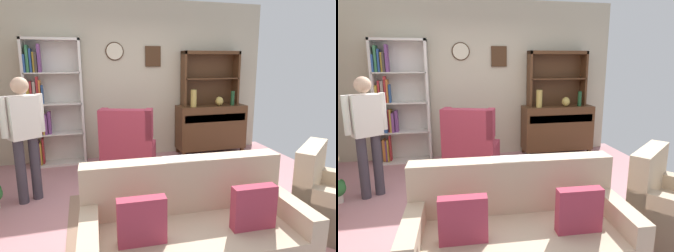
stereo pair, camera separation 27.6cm
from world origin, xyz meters
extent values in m
cube|color=#B27A7F|center=(0.00, 0.00, -0.01)|extent=(5.40, 4.60, 0.02)
cube|color=#BCB299|center=(0.00, 2.13, 1.40)|extent=(5.00, 0.06, 2.80)
cylinder|color=beige|center=(-0.33, 2.08, 1.90)|extent=(0.28, 0.03, 0.28)
torus|color=#382314|center=(-0.33, 2.08, 1.90)|extent=(0.31, 0.02, 0.31)
cube|color=#422816|center=(0.35, 2.08, 1.82)|extent=(0.28, 0.03, 0.36)
cube|color=#846651|center=(0.20, -0.30, 0.00)|extent=(2.68, 1.73, 0.01)
cube|color=silver|center=(-1.78, 1.93, 1.05)|extent=(0.04, 0.30, 2.10)
cube|color=silver|center=(-0.92, 1.93, 1.05)|extent=(0.04, 0.30, 2.10)
cube|color=silver|center=(-1.35, 1.93, 2.08)|extent=(0.90, 0.30, 0.04)
cube|color=silver|center=(-1.35, 1.93, 0.02)|extent=(0.90, 0.30, 0.04)
cube|color=silver|center=(-1.35, 2.07, 1.05)|extent=(0.90, 0.01, 2.10)
cube|color=silver|center=(-1.35, 1.93, 0.55)|extent=(0.86, 0.30, 0.02)
cube|color=#3F3833|center=(-1.74, 1.91, 0.23)|extent=(0.04, 0.12, 0.36)
cube|color=#CC7233|center=(-1.69, 1.91, 0.24)|extent=(0.04, 0.16, 0.38)
cube|color=#723F7F|center=(-1.65, 1.91, 0.23)|extent=(0.03, 0.17, 0.36)
cube|color=gold|center=(-1.62, 1.91, 0.24)|extent=(0.02, 0.23, 0.37)
cube|color=#B22D33|center=(-1.59, 1.91, 0.27)|extent=(0.02, 0.12, 0.43)
cube|color=silver|center=(-1.35, 1.93, 1.05)|extent=(0.86, 0.30, 0.02)
cube|color=#3F3833|center=(-1.74, 1.91, 0.71)|extent=(0.04, 0.16, 0.31)
cube|color=#337247|center=(-1.69, 1.91, 0.76)|extent=(0.04, 0.10, 0.42)
cube|color=#284C8C|center=(-1.66, 1.91, 0.72)|extent=(0.03, 0.15, 0.33)
cube|color=#284C8C|center=(-1.62, 1.91, 0.75)|extent=(0.04, 0.22, 0.38)
cube|color=#B22D33|center=(-1.58, 1.91, 0.75)|extent=(0.03, 0.11, 0.38)
cube|color=gold|center=(-1.54, 1.91, 0.75)|extent=(0.02, 0.20, 0.39)
cube|color=#723F7F|center=(-1.51, 1.91, 0.72)|extent=(0.04, 0.21, 0.33)
cube|color=#723F7F|center=(-1.46, 1.91, 0.74)|extent=(0.04, 0.13, 0.37)
cube|color=silver|center=(-1.35, 1.93, 1.56)|extent=(0.86, 0.30, 0.02)
cube|color=gold|center=(-1.74, 1.91, 1.20)|extent=(0.04, 0.11, 0.29)
cube|color=#B22D33|center=(-1.69, 1.91, 1.24)|extent=(0.03, 0.12, 0.37)
cube|color=gray|center=(-1.64, 1.91, 1.24)|extent=(0.04, 0.11, 0.36)
cube|color=#B22D33|center=(-1.59, 1.91, 1.28)|extent=(0.03, 0.11, 0.44)
cube|color=#CC7233|center=(-1.56, 1.91, 1.25)|extent=(0.02, 0.16, 0.38)
cube|color=#284C8C|center=(-1.53, 1.91, 1.21)|extent=(0.02, 0.11, 0.30)
cube|color=#284C8C|center=(-1.74, 1.91, 1.70)|extent=(0.03, 0.23, 0.28)
cube|color=#337247|center=(-1.70, 1.91, 1.77)|extent=(0.04, 0.20, 0.42)
cube|color=#284C8C|center=(-1.65, 1.91, 1.75)|extent=(0.03, 0.18, 0.36)
cube|color=gold|center=(-1.61, 1.91, 1.72)|extent=(0.03, 0.14, 0.31)
cube|color=#3F3833|center=(-1.58, 1.91, 1.72)|extent=(0.03, 0.22, 0.31)
cube|color=#723F7F|center=(-1.53, 1.91, 1.78)|extent=(0.04, 0.19, 0.44)
cube|color=#4C2D19|center=(1.42, 1.86, 0.51)|extent=(1.30, 0.45, 0.82)
cube|color=#4C2D19|center=(0.82, 1.69, 0.05)|extent=(0.06, 0.06, 0.10)
cube|color=#4C2D19|center=(2.02, 1.69, 0.05)|extent=(0.06, 0.06, 0.10)
cube|color=#4C2D19|center=(0.82, 2.04, 0.05)|extent=(0.06, 0.06, 0.10)
cube|color=#4C2D19|center=(2.02, 2.04, 0.05)|extent=(0.06, 0.06, 0.10)
cube|color=#3D2414|center=(1.42, 1.64, 0.71)|extent=(1.20, 0.01, 0.14)
cube|color=#4C2D19|center=(0.89, 1.94, 1.42)|extent=(0.04, 0.26, 1.00)
cube|color=#4C2D19|center=(1.95, 1.94, 1.42)|extent=(0.04, 0.26, 1.00)
cube|color=#4C2D19|center=(1.42, 1.94, 1.89)|extent=(1.10, 0.26, 0.06)
cube|color=#4C2D19|center=(1.42, 1.94, 1.42)|extent=(1.06, 0.26, 0.02)
cube|color=#4C2D19|center=(1.42, 2.06, 1.42)|extent=(1.10, 0.01, 1.00)
cylinder|color=tan|center=(1.03, 1.78, 1.08)|extent=(0.11, 0.11, 0.31)
ellipsoid|color=tan|center=(1.55, 1.79, 1.01)|extent=(0.15, 0.15, 0.17)
cylinder|color=#194223|center=(1.81, 1.77, 1.06)|extent=(0.07, 0.07, 0.27)
cube|color=#C6AD8E|center=(-0.08, -1.23, 0.21)|extent=(1.83, 0.92, 0.42)
cube|color=#C6AD8E|center=(-0.07, -0.91, 0.66)|extent=(1.81, 0.27, 0.48)
cube|color=#C6AD8E|center=(0.75, -1.27, 0.30)|extent=(0.17, 0.85, 0.60)
cube|color=#A33347|center=(-0.54, -1.33, 0.60)|extent=(0.36, 0.11, 0.36)
cube|color=#A33347|center=(0.36, -1.37, 0.60)|extent=(0.36, 0.11, 0.36)
cube|color=white|center=(-0.07, -0.91, 0.90)|extent=(0.37, 0.19, 0.00)
cube|color=#C6AD8E|center=(1.39, -0.81, 0.64)|extent=(0.70, 0.61, 0.48)
cube|color=#C6AD8E|center=(1.34, -1.24, 0.28)|extent=(0.60, 0.70, 0.55)
cube|color=#A33347|center=(-0.23, 1.29, 0.21)|extent=(0.99, 1.00, 0.42)
cube|color=#A33347|center=(-0.32, 1.00, 0.74)|extent=(0.80, 0.43, 0.63)
cube|color=#A33347|center=(0.02, 0.94, 0.83)|extent=(0.18, 0.30, 0.44)
cube|color=#A33347|center=(-0.63, 1.15, 0.83)|extent=(0.18, 0.30, 0.44)
cylinder|color=#38333D|center=(-1.68, 0.53, 0.41)|extent=(0.17, 0.17, 0.82)
cylinder|color=#38333D|center=(-1.53, 0.63, 0.41)|extent=(0.17, 0.17, 0.82)
cube|color=silver|center=(-1.61, 0.58, 1.08)|extent=(0.39, 0.35, 0.52)
sphere|color=tan|center=(-1.61, 0.58, 1.46)|extent=(0.28, 0.28, 0.20)
cylinder|color=silver|center=(-1.79, 0.46, 1.11)|extent=(0.11, 0.11, 0.48)
cylinder|color=silver|center=(-1.42, 0.70, 1.11)|extent=(0.11, 0.11, 0.48)
cube|color=#4C2D19|center=(0.09, -0.24, 0.40)|extent=(0.80, 0.50, 0.03)
cube|color=#4C2D19|center=(-0.28, -0.46, 0.20)|extent=(0.05, 0.05, 0.39)
cube|color=#4C2D19|center=(0.46, -0.46, 0.20)|extent=(0.05, 0.05, 0.39)
cube|color=#4C2D19|center=(-0.28, -0.02, 0.20)|extent=(0.05, 0.05, 0.39)
cube|color=#4C2D19|center=(0.46, -0.02, 0.20)|extent=(0.05, 0.05, 0.39)
cube|color=#CC7233|center=(-0.04, -0.34, 0.43)|extent=(0.16, 0.13, 0.02)
cube|color=#284C8C|center=(-0.05, -0.33, 0.45)|extent=(0.18, 0.12, 0.02)
cube|color=#3F3833|center=(-0.04, -0.32, 0.47)|extent=(0.20, 0.15, 0.03)
cube|color=#284C8C|center=(-0.05, -0.33, 0.50)|extent=(0.20, 0.12, 0.03)
camera|label=1|loc=(-0.89, -3.29, 1.75)|focal=31.92mm
camera|label=2|loc=(-0.63, -3.35, 1.75)|focal=31.92mm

